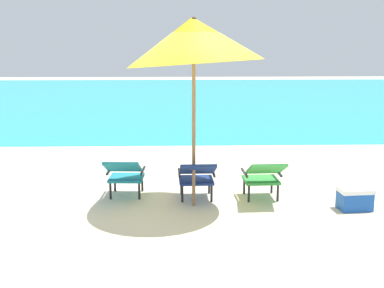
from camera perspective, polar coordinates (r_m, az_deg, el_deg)
ground_plane at (r=11.91m, az=-0.50°, el=-0.12°), size 40.00×40.00×0.00m
ocean_band at (r=20.72m, az=-1.02°, el=4.98°), size 40.00×18.00×0.01m
lounge_chair_left at (r=8.00m, az=-7.36°, el=-3.17°), size 0.58×0.90×0.68m
lounge_chair_center at (r=7.81m, az=0.53°, el=-3.45°), size 0.56×0.89×0.68m
lounge_chair_right at (r=7.89m, az=7.80°, el=-3.38°), size 0.57×0.90×0.68m
beach_umbrella_center at (r=7.33m, az=0.21°, el=11.22°), size 2.74×2.73×2.79m
cooler_box at (r=7.87m, az=17.36°, el=-5.71°), size 0.50×0.36×0.32m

